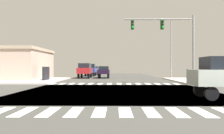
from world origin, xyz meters
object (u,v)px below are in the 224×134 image
object	(u,v)px
traffic_signal_mast	(167,33)
street_lamp	(170,43)
pickup_crossing_1	(91,69)
sedan_outer_3	(104,71)
sedan_nearside_1	(95,70)
suv_queued_2	(85,69)

from	to	relation	value
traffic_signal_mast	street_lamp	world-z (taller)	street_lamp
traffic_signal_mast	pickup_crossing_1	bearing A→B (deg)	116.88
sedan_outer_3	pickup_crossing_1	bearing A→B (deg)	-69.03
traffic_signal_mast	pickup_crossing_1	size ratio (longest dim) A/B	1.42
traffic_signal_mast	sedan_nearside_1	size ratio (longest dim) A/B	1.69
street_lamp	sedan_outer_3	size ratio (longest dim) A/B	2.13
sedan_nearside_1	suv_queued_2	distance (m)	16.39
pickup_crossing_1	traffic_signal_mast	bearing A→B (deg)	116.88
street_lamp	pickup_crossing_1	xyz separation A→B (m)	(-13.03, 9.64, -4.09)
sedan_nearside_1	sedan_outer_3	distance (m)	16.55
pickup_crossing_1	suv_queued_2	distance (m)	7.94
street_lamp	sedan_nearside_1	bearing A→B (deg)	125.76
traffic_signal_mast	street_lamp	xyz separation A→B (m)	(2.81, 10.50, 0.11)
traffic_signal_mast	sedan_nearside_1	bearing A→B (deg)	109.66
traffic_signal_mast	pickup_crossing_1	world-z (taller)	traffic_signal_mast
suv_queued_2	sedan_outer_3	size ratio (longest dim) A/B	1.07
street_lamp	suv_queued_2	distance (m)	13.73
pickup_crossing_1	sedan_outer_3	distance (m)	8.38
traffic_signal_mast	street_lamp	bearing A→B (deg)	75.00
pickup_crossing_1	suv_queued_2	xyz separation A→B (m)	(0.00, -7.94, 0.10)
pickup_crossing_1	sedan_outer_3	bearing A→B (deg)	110.97
sedan_nearside_1	sedan_outer_3	bearing A→B (deg)	100.45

